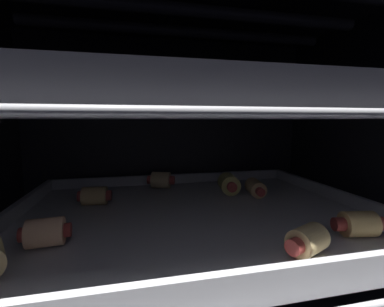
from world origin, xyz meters
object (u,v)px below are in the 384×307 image
Objects in this scene: baking_tray_upper at (194,109)px; pig_in_blanket_lower_5 at (255,188)px; pig_in_blanket_upper_3 at (233,100)px; pig_in_blanket_upper_5 at (89,96)px; pig_in_blanket_lower_1 at (307,240)px; pig_in_blanket_lower_2 at (229,184)px; oven_rack_upper at (194,116)px; pig_in_blanket_upper_1 at (47,99)px; pig_in_blanket_lower_0 at (161,180)px; baking_tray_lower at (194,215)px; pig_in_blanket_upper_4 at (282,101)px; pig_in_blanket_upper_0 at (239,90)px; pig_in_blanket_upper_6 at (244,97)px; oven_rack_lower at (194,222)px; heating_element at (195,10)px; pig_in_blanket_upper_2 at (269,103)px; pig_in_blanket_lower_6 at (46,232)px; pig_in_blanket_lower_7 at (359,224)px; pig_in_blanket_lower_4 at (95,196)px.

pig_in_blanket_lower_5 is at bearing 25.90° from baking_tray_upper.
pig_in_blanket_upper_3 is 0.83× the size of pig_in_blanket_upper_5.
pig_in_blanket_lower_1 is 21.27cm from pig_in_blanket_lower_2.
pig_in_blanket_lower_2 is 25.81cm from pig_in_blanket_upper_5.
pig_in_blanket_upper_1 is (-19.44, 7.46, 2.50)cm from oven_rack_upper.
pig_in_blanket_upper_5 is at bearing -141.26° from pig_in_blanket_lower_0.
pig_in_blanket_upper_3 is (7.86, 6.62, 15.91)cm from baking_tray_lower.
pig_in_blanket_upper_4 is at bearing 13.55° from oven_rack_upper.
pig_in_blanket_upper_0 is (-8.48, -12.55, 14.27)cm from pig_in_blanket_lower_5.
pig_in_blanket_lower_1 is 0.84× the size of pig_in_blanket_upper_5.
pig_in_blanket_lower_0 is 22.60cm from pig_in_blanket_upper_6.
pig_in_blanket_upper_5 is (5.87, -1.97, 0.27)cm from pig_in_blanket_upper_1.
pig_in_blanket_upper_0 is at bearing 124.67° from pig_in_blanket_lower_1.
oven_rack_lower is 26.70cm from pig_in_blanket_upper_1.
pig_in_blanket_upper_0 is at bearing -108.88° from pig_in_blanket_upper_3.
pig_in_blanket_upper_3 is at bearing 40.08° from oven_rack_upper.
heating_element reaches higher than baking_tray_upper.
pig_in_blanket_lower_6 is at bearing -152.12° from pig_in_blanket_upper_2.
pig_in_blanket_lower_7 is 0.12× the size of baking_tray_upper.
pig_in_blanket_upper_2 is (36.28, 3.95, 0.24)cm from pig_in_blanket_upper_1.
pig_in_blanket_upper_0 is (19.71, -0.66, 14.15)cm from pig_in_blanket_lower_6.
pig_in_blanket_upper_5 is (-13.57, 5.49, 1.82)cm from baking_tray_upper.
oven_rack_lower is 11.30× the size of pig_in_blanket_lower_4.
baking_tray_lower is 17.63cm from pig_in_blanket_upper_0.
pig_in_blanket_upper_1 is at bearing 147.75° from pig_in_blanket_upper_0.
pig_in_blanket_upper_5 reaches higher than pig_in_blanket_upper_0.
baking_tray_upper is at bearing -145.87° from pig_in_blanket_upper_2.
pig_in_blanket_lower_6 is at bearing 163.77° from pig_in_blanket_lower_1.
oven_rack_upper reaches higher than pig_in_blanket_lower_7.
pig_in_blanket_lower_2 is 1.09× the size of pig_in_blanket_upper_2.
oven_rack_upper is at bearing 90.00° from heating_element.
pig_in_blanket_upper_3 is at bearing -1.77° from pig_in_blanket_upper_1.
pig_in_blanket_lower_2 is 16.63cm from baking_tray_upper.
pig_in_blanket_lower_0 is (-3.02, 13.95, -24.32)cm from heating_element.
oven_rack_upper is at bearing -145.87° from pig_in_blanket_upper_2.
pig_in_blanket_lower_1 is 1.07× the size of pig_in_blanket_upper_4.
pig_in_blanket_upper_0 is 26.84cm from pig_in_blanket_upper_1.
pig_in_blanket_upper_6 is at bearing 11.93° from pig_in_blanket_lower_6.
heating_element is at bearing -154.10° from pig_in_blanket_lower_5.
heating_element is 9.18× the size of pig_in_blanket_upper_4.
pig_in_blanket_upper_1 is at bearing 102.32° from pig_in_blanket_lower_6.
pig_in_blanket_lower_1 is 19.14cm from oven_rack_upper.
pig_in_blanket_upper_4 is (14.63, 3.52, 1.48)cm from baking_tray_upper.
baking_tray_lower is at bearing -77.76° from pig_in_blanket_lower_0.
pig_in_blanket_lower_0 is at bearing 106.80° from pig_in_blanket_upper_0.
pig_in_blanket_lower_1 is 28.89cm from pig_in_blanket_lower_4.
pig_in_blanket_upper_4 is 0.79× the size of pig_in_blanket_upper_5.
pig_in_blanket_lower_5 is 0.13× the size of baking_tray_upper.
pig_in_blanket_lower_7 is at bearing -86.71° from pig_in_blanket_upper_4.
baking_tray_upper is at bearing -22.02° from pig_in_blanket_upper_5.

